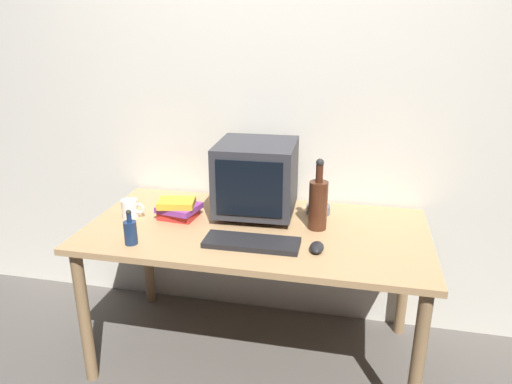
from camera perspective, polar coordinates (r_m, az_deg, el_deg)
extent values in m
plane|color=#56514C|center=(2.65, 0.00, -18.66)|extent=(6.00, 6.00, 0.00)
cube|color=silver|center=(2.56, 2.28, 10.87)|extent=(4.00, 0.08, 2.50)
cube|color=tan|center=(2.28, 0.00, -4.62)|extent=(1.61, 0.82, 0.03)
cylinder|color=olive|center=(2.43, -19.85, -13.90)|extent=(0.06, 0.06, 0.69)
cylinder|color=olive|center=(2.15, 18.76, -18.83)|extent=(0.06, 0.06, 0.69)
cylinder|color=olive|center=(2.96, -12.85, -6.85)|extent=(0.06, 0.06, 0.69)
cylinder|color=olive|center=(2.73, 17.37, -9.73)|extent=(0.06, 0.06, 0.69)
cube|color=#333338|center=(2.43, 0.05, -2.25)|extent=(0.29, 0.25, 0.03)
cube|color=#333338|center=(2.36, 0.05, 1.91)|extent=(0.39, 0.39, 0.34)
cube|color=black|center=(2.18, -0.85, 0.36)|extent=(0.31, 0.02, 0.27)
cube|color=black|center=(2.10, -0.52, -6.07)|extent=(0.42, 0.16, 0.02)
ellipsoid|color=black|center=(2.06, 7.30, -6.58)|extent=(0.06, 0.10, 0.04)
cylinder|color=#472314|center=(2.24, 7.43, -1.61)|extent=(0.09, 0.09, 0.23)
cylinder|color=#472314|center=(2.19, 7.61, 2.21)|extent=(0.03, 0.03, 0.08)
sphere|color=#262626|center=(2.17, 7.67, 3.50)|extent=(0.04, 0.04, 0.04)
cylinder|color=navy|center=(2.16, -14.79, -4.75)|extent=(0.06, 0.06, 0.10)
cylinder|color=navy|center=(2.13, -14.95, -3.02)|extent=(0.02, 0.02, 0.04)
sphere|color=#262626|center=(2.13, -15.01, -2.38)|extent=(0.02, 0.02, 0.02)
cube|color=red|center=(2.41, -9.23, -2.58)|extent=(0.19, 0.16, 0.04)
cube|color=#843893|center=(2.39, -9.18, -1.86)|extent=(0.21, 0.20, 0.03)
cube|color=gold|center=(2.37, -9.50, -1.31)|extent=(0.19, 0.16, 0.03)
cylinder|color=white|center=(2.46, -14.87, -1.91)|extent=(0.08, 0.08, 0.09)
torus|color=white|center=(2.43, -13.78, -1.92)|extent=(0.06, 0.01, 0.06)
cylinder|color=#595B66|center=(2.45, 7.46, -2.05)|extent=(0.12, 0.12, 0.04)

